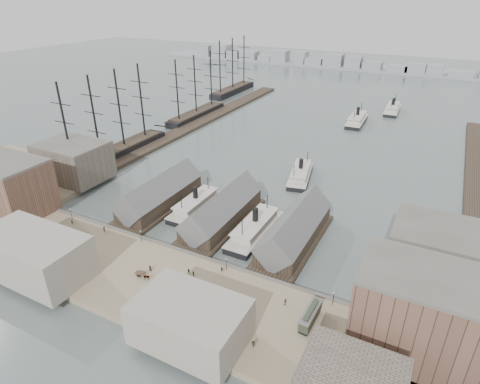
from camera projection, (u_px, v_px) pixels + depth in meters
The scene contains 43 objects.
ground at pixel (195, 248), 123.93m from camera, with size 900.00×900.00×0.00m, color #4F5B5A.
quay at pixel (154, 283), 107.66m from camera, with size 180.00×30.00×2.00m, color #88785B.
seawall at pixel (186, 254), 119.29m from camera, with size 180.00×1.20×2.30m, color #59544C.
west_wharf at pixel (191, 126), 230.57m from camera, with size 10.00×220.00×1.60m, color #2D231C.
east_wharf at pixel (478, 184), 162.70m from camera, with size 10.00×180.00×1.60m, color #2D231C.
ferry_shed_west at pixel (160, 195), 145.85m from camera, with size 14.00×42.00×12.60m.
ferry_shed_center at pixel (222, 211), 135.17m from camera, with size 14.00×42.00×12.60m.
ferry_shed_east at pixel (295, 230), 124.49m from camera, with size 14.00×42.00×12.60m.
warehouse_west_front at pixel (4, 186), 138.19m from camera, with size 32.00×18.00×18.00m, color brown.
warehouse_west_back at pixel (74, 161), 162.83m from camera, with size 26.00×20.00×14.00m, color #60564C.
warehouse_east_front at pixel (431, 318), 82.11m from camera, with size 30.00×18.00×19.00m, color brown.
warehouse_east_back at pixel (446, 258), 103.55m from camera, with size 28.00×20.00×15.00m, color #60564C.
street_bldg_center at pixel (190, 322), 87.23m from camera, with size 24.00×16.00×10.00m, color gray.
street_bldg_west at pixel (34, 255), 107.31m from camera, with size 30.00×16.00×12.00m, color gray.
lamp_post_far_w at pixel (71, 212), 134.73m from camera, with size 0.44×0.44×3.92m.
lamp_post_near_w at pixel (141, 234), 122.41m from camera, with size 0.44×0.44×3.92m.
lamp_post_near_e at pixel (226, 262), 110.09m from camera, with size 0.44×0.44×3.92m.
lamp_post_far_e at pixel (334, 296), 97.77m from camera, with size 0.44×0.44×3.92m.
far_shore at pixel (383, 67), 387.25m from camera, with size 500.00×40.00×15.72m.
ferry_docked_west at pixel (196, 204), 144.49m from camera, with size 8.03×26.77×9.56m.
ferry_docked_east at pixel (255, 228), 129.81m from camera, with size 8.62×28.72×10.26m.
ferry_open_near at pixel (300, 174), 168.18m from camera, with size 13.18×27.42×9.41m.
ferry_open_mid at pixel (357, 120), 237.02m from camera, with size 9.86×29.41×10.39m.
ferry_open_far at pixel (392, 109), 258.36m from camera, with size 9.40×27.79×9.81m.
sailing_ship_near at pixel (113, 152), 188.52m from camera, with size 9.71×66.92×39.94m.
sailing_ship_mid at pixel (196, 113), 247.78m from camera, with size 9.09×52.52×37.37m.
sailing_ship_far at pixel (233, 89), 306.88m from camera, with size 9.67×53.73×39.76m.
tram at pixel (310, 316), 93.04m from camera, with size 2.86×9.91×3.50m.
horse_cart_left at pixel (41, 229), 128.76m from camera, with size 4.72×2.91×1.43m.
horse_cart_center at pixel (144, 276), 107.55m from camera, with size 4.98×2.10×1.60m.
horse_cart_right at pixel (174, 289), 102.79m from camera, with size 4.82×3.09×1.59m.
pedestrian_0 at pixel (72, 222), 132.43m from camera, with size 0.58×0.43×1.60m, color black.
pedestrian_1 at pixel (50, 244), 120.91m from camera, with size 0.87×0.68×1.79m, color black.
pedestrian_2 at pixel (104, 229), 128.32m from camera, with size 1.17×0.67×1.81m, color black.
pedestrian_3 at pixel (98, 268), 110.77m from camera, with size 0.98×0.41×1.67m, color black.
pedestrian_4 at pixel (150, 268), 110.49m from camera, with size 0.88×0.58×1.81m, color black.
pedestrian_5 at pixel (178, 286), 103.67m from camera, with size 0.66×0.49×1.82m, color black.
pedestrian_6 at pixel (222, 270), 110.00m from camera, with size 0.80×0.63×1.65m, color black.
pedestrian_7 at pixel (253, 344), 86.85m from camera, with size 1.16×0.67×1.80m, color black.
pedestrian_8 at pixel (285, 302), 98.64m from camera, with size 1.06×0.44×1.81m, color black.
pedestrian_9 at pixel (387, 366), 81.98m from camera, with size 0.84×0.55×1.72m, color black.
pedestrian_10 at pixel (189, 271), 109.32m from camera, with size 0.82×0.64×1.68m, color black.
pedestrian_11 at pixel (193, 274), 108.28m from camera, with size 0.84×0.65×1.73m, color black.
Camera 1 is at (59.52, -84.61, 71.77)m, focal length 30.00 mm.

